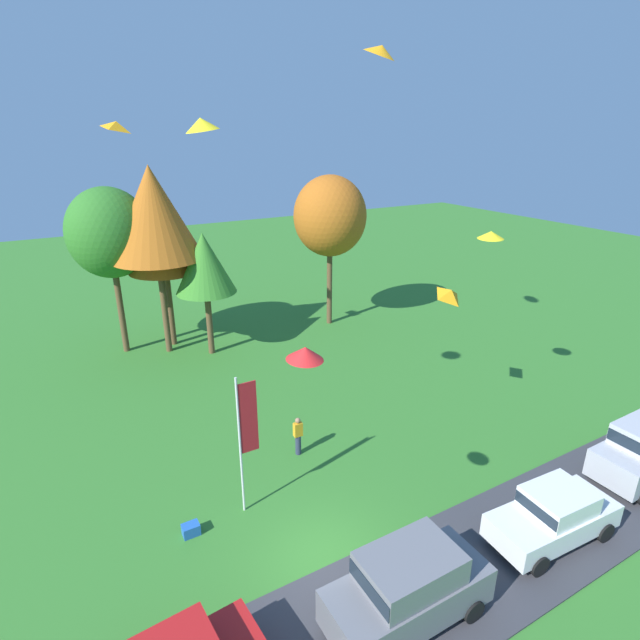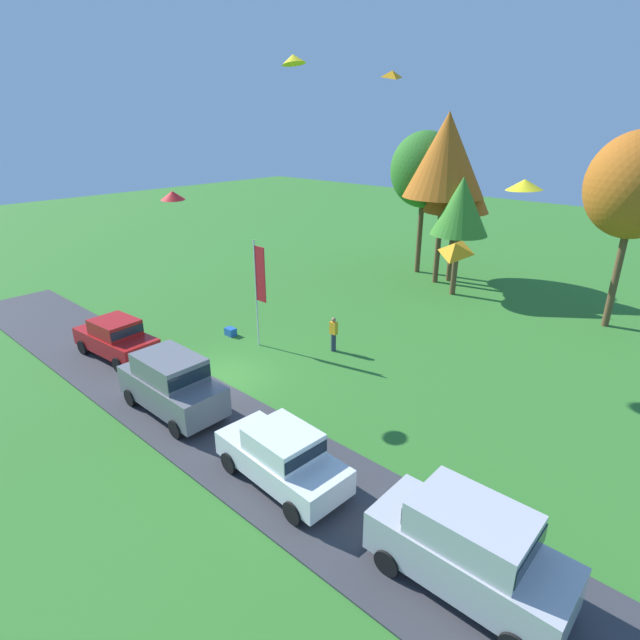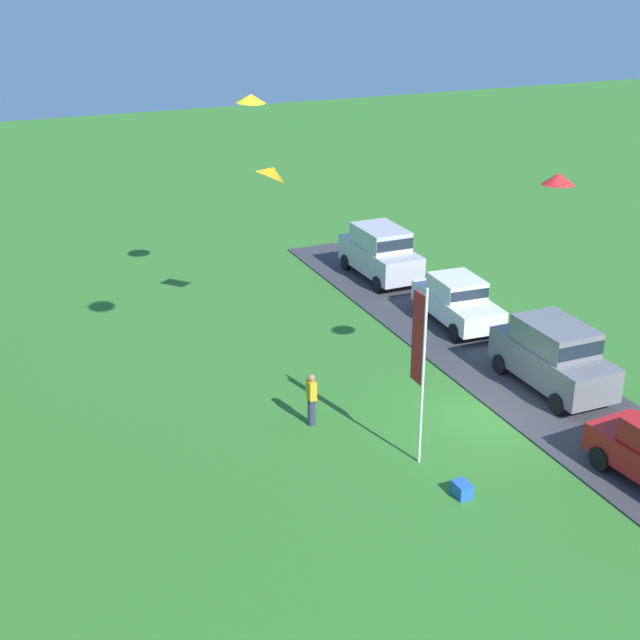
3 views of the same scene
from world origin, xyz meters
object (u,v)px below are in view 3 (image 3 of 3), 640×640
(person_on_lawn, at_px, (311,399))
(cooler_box, at_px, (462,490))
(kite_delta_topmost, at_px, (251,98))
(kite_delta_near_flag, at_px, (558,179))
(car_suv_by_flagpole, at_px, (553,353))
(flag_banner, at_px, (420,352))
(car_sedan_far_end, at_px, (457,299))
(kite_diamond_mid_center, at_px, (274,172))
(car_suv_near_entrance, at_px, (380,251))

(person_on_lawn, relative_size, cooler_box, 3.05)
(person_on_lawn, bearing_deg, kite_delta_topmost, -8.46)
(kite_delta_topmost, height_order, kite_delta_near_flag, kite_delta_topmost)
(kite_delta_topmost, relative_size, kite_delta_near_flag, 1.18)
(person_on_lawn, xyz_separation_m, kite_delta_near_flag, (-2.84, -6.10, 6.82))
(car_suv_by_flagpole, distance_m, flag_banner, 6.84)
(kite_delta_near_flag, bearing_deg, kite_delta_topmost, 23.21)
(flag_banner, bearing_deg, car_sedan_far_end, -37.89)
(kite_delta_near_flag, bearing_deg, cooler_box, 120.34)
(car_sedan_far_end, height_order, cooler_box, car_sedan_far_end)
(person_on_lawn, distance_m, kite_delta_topmost, 11.49)
(kite_delta_near_flag, xyz_separation_m, kite_diamond_mid_center, (9.32, 4.77, -1.39))
(car_sedan_far_end, height_order, flag_banner, flag_banner)
(cooler_box, bearing_deg, car_sedan_far_end, -30.58)
(person_on_lawn, bearing_deg, car_sedan_far_end, -58.29)
(car_suv_by_flagpole, xyz_separation_m, kite_delta_topmost, (9.37, 6.92, 7.26))
(car_suv_by_flagpole, bearing_deg, cooler_box, 125.16)
(person_on_lawn, height_order, kite_diamond_mid_center, kite_diamond_mid_center)
(car_sedan_far_end, distance_m, car_suv_near_entrance, 5.84)
(car_suv_near_entrance, bearing_deg, kite_diamond_mid_center, 124.11)
(kite_delta_near_flag, bearing_deg, flag_banner, 91.40)
(kite_delta_topmost, bearing_deg, car_sedan_far_end, -115.97)
(cooler_box, xyz_separation_m, kite_delta_near_flag, (2.30, -3.93, 7.50))
(car_sedan_far_end, distance_m, cooler_box, 11.89)
(flag_banner, xyz_separation_m, kite_delta_topmost, (11.40, 0.71, 5.22))
(car_suv_by_flagpole, bearing_deg, kite_delta_near_flag, 132.93)
(person_on_lawn, distance_m, kite_diamond_mid_center, 8.56)
(person_on_lawn, relative_size, flag_banner, 0.32)
(flag_banner, distance_m, kite_delta_topmost, 12.56)
(car_sedan_far_end, xyz_separation_m, kite_diamond_mid_center, (1.40, 6.87, 5.27))
(cooler_box, height_order, kite_delta_near_flag, kite_delta_near_flag)
(flag_banner, bearing_deg, cooler_box, -174.76)
(car_sedan_far_end, relative_size, kite_delta_near_flag, 4.94)
(car_sedan_far_end, bearing_deg, car_suv_near_entrance, 3.49)
(person_on_lawn, bearing_deg, cooler_box, -157.07)
(cooler_box, bearing_deg, kite_delta_topmost, 3.85)
(kite_diamond_mid_center, bearing_deg, car_sedan_far_end, -101.55)
(flag_banner, bearing_deg, car_suv_by_flagpole, -71.87)
(flag_banner, relative_size, cooler_box, 9.40)
(person_on_lawn, height_order, cooler_box, person_on_lawn)
(car_suv_by_flagpole, distance_m, cooler_box, 7.43)
(car_sedan_far_end, distance_m, person_on_lawn, 9.65)
(cooler_box, xyz_separation_m, kite_diamond_mid_center, (11.62, 0.84, 6.11))
(car_sedan_far_end, bearing_deg, kite_delta_topmost, 64.03)
(car_sedan_far_end, bearing_deg, cooler_box, 149.42)
(car_suv_by_flagpole, relative_size, car_sedan_far_end, 1.02)
(car_suv_by_flagpole, bearing_deg, car_suv_near_entrance, 1.58)
(car_sedan_far_end, relative_size, person_on_lawn, 2.63)
(car_suv_near_entrance, bearing_deg, car_sedan_far_end, -176.51)
(car_suv_near_entrance, bearing_deg, kite_delta_topmost, 110.25)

